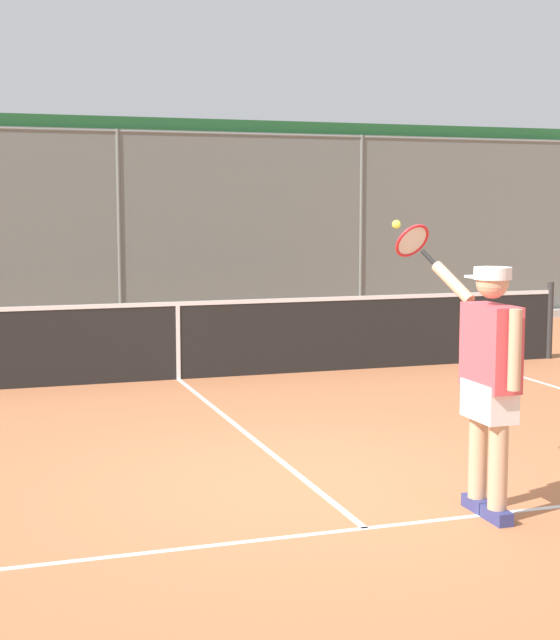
# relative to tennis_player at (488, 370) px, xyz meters

# --- Properties ---
(ground_plane) EXTENTS (60.00, 60.00, 0.00)m
(ground_plane) POSITION_rel_tennis_player_xyz_m (0.90, -1.16, -1.02)
(ground_plane) COLOR #B76B42
(court_line_markings) EXTENTS (8.28, 10.60, 0.01)m
(court_line_markings) POSITION_rel_tennis_player_xyz_m (0.90, 0.27, -1.01)
(court_line_markings) COLOR white
(court_line_markings) RESTS_ON ground
(fence_backdrop) EXTENTS (20.29, 1.37, 3.59)m
(fence_backdrop) POSITION_rel_tennis_player_xyz_m (0.90, -10.94, 0.77)
(fence_backdrop) COLOR slate
(fence_backdrop) RESTS_ON ground
(tennis_net) EXTENTS (10.64, 0.09, 1.07)m
(tennis_net) POSITION_rel_tennis_player_xyz_m (0.90, -5.81, -0.52)
(tennis_net) COLOR #2D2D2D
(tennis_net) RESTS_ON ground
(tennis_player) EXTENTS (0.47, 1.42, 2.01)m
(tennis_player) POSITION_rel_tennis_player_xyz_m (0.00, 0.00, 0.00)
(tennis_player) COLOR navy
(tennis_player) RESTS_ON ground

